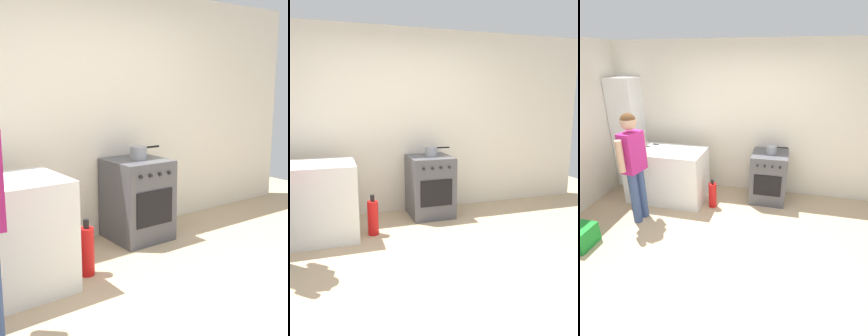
{
  "view_description": "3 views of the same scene",
  "coord_description": "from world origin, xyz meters",
  "views": [
    {
      "loc": [
        -2.13,
        -1.91,
        1.61
      ],
      "look_at": [
        -0.02,
        0.95,
        0.9
      ],
      "focal_mm": 45.0,
      "sensor_mm": 36.0,
      "label": 1
    },
    {
      "loc": [
        -0.97,
        -2.71,
        1.58
      ],
      "look_at": [
        0.15,
        0.75,
        0.85
      ],
      "focal_mm": 35.0,
      "sensor_mm": 36.0,
      "label": 2
    },
    {
      "loc": [
        0.55,
        -2.57,
        2.31
      ],
      "look_at": [
        -0.24,
        0.75,
        0.87
      ],
      "focal_mm": 28.0,
      "sensor_mm": 36.0,
      "label": 3
    }
  ],
  "objects": [
    {
      "name": "pot",
      "position": [
        0.37,
        1.58,
        0.92
      ],
      "size": [
        0.36,
        0.18,
        0.14
      ],
      "color": "gray",
      "rests_on": "oven_left"
    },
    {
      "name": "back_wall",
      "position": [
        0.0,
        1.95,
        1.3
      ],
      "size": [
        6.0,
        0.1,
        2.6
      ],
      "primitive_type": "cube",
      "color": "silver",
      "rests_on": "ground"
    },
    {
      "name": "larder_cabinet",
      "position": [
        -2.3,
        1.68,
        1.0
      ],
      "size": [
        0.48,
        0.44,
        2.0
      ],
      "primitive_type": "cube",
      "color": "white",
      "rests_on": "ground"
    },
    {
      "name": "knife_utility",
      "position": [
        -1.58,
        1.43,
        0.9
      ],
      "size": [
        0.25,
        0.05,
        0.01
      ],
      "color": "silver",
      "rests_on": "counter_unit"
    },
    {
      "name": "person",
      "position": [
        -1.5,
        0.5,
        0.98
      ],
      "size": [
        0.25,
        0.57,
        1.64
      ],
      "color": "#384C7A",
      "rests_on": "ground"
    },
    {
      "name": "fire_extinguisher",
      "position": [
        -0.52,
        1.1,
        0.22
      ],
      "size": [
        0.13,
        0.13,
        0.5
      ],
      "color": "red",
      "rests_on": "ground"
    },
    {
      "name": "knife_paring",
      "position": [
        -1.75,
        1.27,
        0.91
      ],
      "size": [
        0.21,
        0.06,
        0.01
      ],
      "color": "silver",
      "rests_on": "counter_unit"
    },
    {
      "name": "ground_plane",
      "position": [
        0.0,
        0.0,
        0.0
      ],
      "size": [
        8.0,
        8.0,
        0.0
      ],
      "primitive_type": "plane",
      "color": "tan"
    },
    {
      "name": "counter_unit",
      "position": [
        -1.35,
        1.2,
        0.45
      ],
      "size": [
        1.3,
        0.7,
        0.9
      ],
      "primitive_type": "cube",
      "color": "white",
      "rests_on": "ground"
    },
    {
      "name": "oven_left",
      "position": [
        0.35,
        1.58,
        0.43
      ],
      "size": [
        0.59,
        0.62,
        0.85
      ],
      "color": "#4C4C51",
      "rests_on": "ground"
    }
  ]
}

